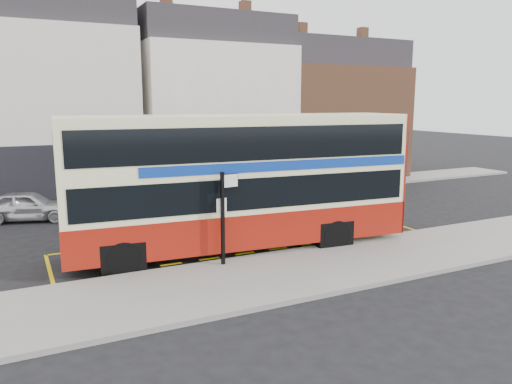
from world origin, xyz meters
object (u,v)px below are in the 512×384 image
car_white (340,182)px  street_tree_right (244,126)px  bus_stop_post (224,209)px  car_grey (162,197)px  car_silver (28,206)px  double_decker_bus (241,180)px

car_white → street_tree_right: street_tree_right is taller
bus_stop_post → car_grey: bus_stop_post is taller
car_silver → car_white: bearing=-73.6°
double_decker_bus → street_tree_right: (4.79, 10.13, 1.34)m
bus_stop_post → street_tree_right: (6.13, 11.73, 1.94)m
bus_stop_post → street_tree_right: 13.38m
double_decker_bus → bus_stop_post: bearing=-125.0°
car_silver → street_tree_right: (11.51, 1.85, 3.20)m
car_silver → car_white: (16.78, -0.31, -0.06)m
double_decker_bus → car_white: bearing=43.1°
bus_stop_post → car_grey: (0.69, 9.59, -1.32)m
street_tree_right → bus_stop_post: bearing=-117.6°
car_grey → bus_stop_post: bearing=174.6°
double_decker_bus → street_tree_right: size_ratio=2.15×
car_grey → street_tree_right: size_ratio=0.66×
car_silver → car_grey: bearing=-75.3°
car_silver → car_grey: 6.08m
bus_stop_post → street_tree_right: street_tree_right is taller
car_grey → street_tree_right: street_tree_right is taller
car_white → double_decker_bus: bearing=145.4°
double_decker_bus → street_tree_right: 11.28m
street_tree_right → double_decker_bus: bearing=-115.3°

